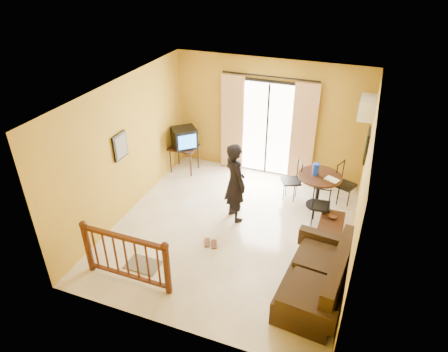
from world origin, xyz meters
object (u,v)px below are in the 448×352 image
at_px(sofa, 318,280).
at_px(standing_person, 235,183).
at_px(coffee_table, 331,227).
at_px(television, 184,138).
at_px(dining_table, 319,182).

bearing_deg(sofa, standing_person, 146.98).
relative_size(sofa, standing_person, 1.15).
height_order(coffee_table, standing_person, standing_person).
distance_m(television, sofa, 4.80).
relative_size(television, standing_person, 0.43).
xyz_separation_m(dining_table, sofa, (0.43, -2.56, -0.27)).
relative_size(television, coffee_table, 0.90).
xyz_separation_m(coffee_table, standing_person, (-1.93, -0.06, 0.60)).
bearing_deg(dining_table, standing_person, -145.99).
bearing_deg(dining_table, television, 172.91).
distance_m(dining_table, standing_person, 1.84).
bearing_deg(television, standing_person, -80.64).
relative_size(coffee_table, standing_person, 0.48).
xyz_separation_m(sofa, standing_person, (-1.94, 1.54, 0.51)).
bearing_deg(coffee_table, standing_person, -178.37).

